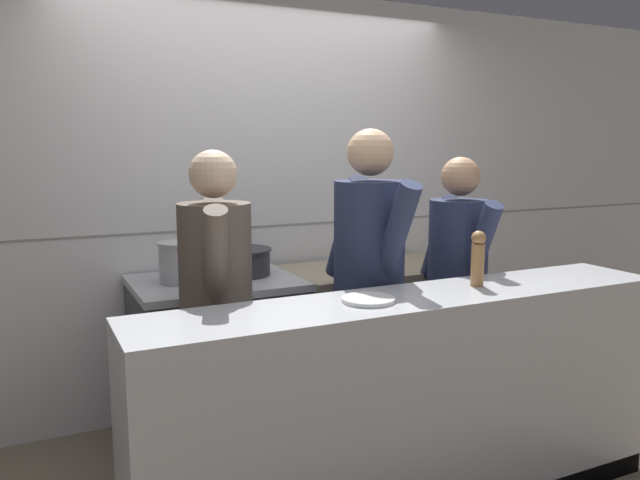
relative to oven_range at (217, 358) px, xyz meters
name	(u,v)px	position (x,y,z in m)	size (l,w,h in m)	color
wall_back_tiled	(267,202)	(0.46, 0.40, 0.84)	(8.00, 0.06, 2.60)	white
oven_range	(217,358)	(0.00, 0.00, 0.00)	(0.91, 0.71, 0.92)	#38383D
prep_counter	(375,336)	(1.04, 0.00, -0.01)	(1.11, 0.65, 0.90)	gray
pass_counter	(414,406)	(0.58, -1.12, 0.04)	(2.53, 0.45, 1.01)	#B7BABF
stock_pot	(180,261)	(-0.19, 0.02, 0.58)	(0.24, 0.24, 0.22)	#B7BABF
sauce_pot	(241,261)	(0.17, 0.05, 0.54)	(0.35, 0.35, 0.15)	#2D2D33
mixing_bowl_steel	(365,259)	(1.00, 0.06, 0.48)	(0.20, 0.20, 0.08)	#B7BABF
plated_dish_main	(368,300)	(0.33, -1.11, 0.56)	(0.23, 0.23, 0.02)	white
pepper_mill	(478,257)	(0.94, -1.08, 0.69)	(0.07, 0.07, 0.26)	#AD7A47
chef_head_cook	(217,309)	(-0.17, -0.59, 0.45)	(0.41, 0.71, 1.64)	black
chef_sous	(369,284)	(0.60, -0.67, 0.51)	(0.38, 0.76, 1.74)	black
chef_line	(457,285)	(1.20, -0.60, 0.43)	(0.35, 0.70, 1.60)	black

